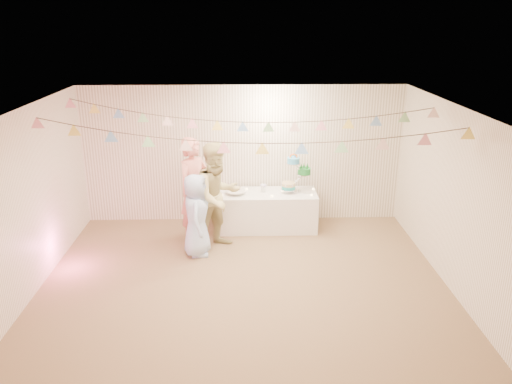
{
  "coord_description": "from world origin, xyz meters",
  "views": [
    {
      "loc": [
        -0.0,
        -6.6,
        3.76
      ],
      "look_at": [
        0.2,
        0.8,
        1.15
      ],
      "focal_mm": 35.0,
      "sensor_mm": 36.0,
      "label": 1
    }
  ],
  "objects_px": {
    "person_adult_a": "(195,191)",
    "cake_stand": "(296,171)",
    "table": "(266,210)",
    "person_child": "(196,215)",
    "person_adult_b": "(218,197)"
  },
  "relations": [
    {
      "from": "person_adult_a",
      "to": "cake_stand",
      "type": "bearing_deg",
      "value": -33.77
    },
    {
      "from": "cake_stand",
      "to": "person_adult_b",
      "type": "bearing_deg",
      "value": -148.72
    },
    {
      "from": "table",
      "to": "person_child",
      "type": "distance_m",
      "value": 1.62
    },
    {
      "from": "table",
      "to": "person_adult_b",
      "type": "relative_size",
      "value": 1.01
    },
    {
      "from": "person_adult_a",
      "to": "person_child",
      "type": "xyz_separation_m",
      "value": [
        0.07,
        -0.55,
        -0.23
      ]
    },
    {
      "from": "cake_stand",
      "to": "person_adult_b",
      "type": "height_order",
      "value": "person_adult_b"
    },
    {
      "from": "cake_stand",
      "to": "person_adult_b",
      "type": "relative_size",
      "value": 0.37
    },
    {
      "from": "table",
      "to": "person_adult_b",
      "type": "xyz_separation_m",
      "value": [
        -0.84,
        -0.8,
        0.57
      ]
    },
    {
      "from": "table",
      "to": "person_child",
      "type": "height_order",
      "value": "person_child"
    },
    {
      "from": "person_adult_a",
      "to": "person_child",
      "type": "height_order",
      "value": "person_adult_a"
    },
    {
      "from": "table",
      "to": "person_adult_a",
      "type": "bearing_deg",
      "value": -158.05
    },
    {
      "from": "person_adult_a",
      "to": "person_child",
      "type": "bearing_deg",
      "value": -133.96
    },
    {
      "from": "table",
      "to": "person_child",
      "type": "bearing_deg",
      "value": -138.41
    },
    {
      "from": "person_child",
      "to": "person_adult_a",
      "type": "bearing_deg",
      "value": 5.46
    },
    {
      "from": "person_adult_a",
      "to": "person_adult_b",
      "type": "xyz_separation_m",
      "value": [
        0.41,
        -0.29,
        -0.01
      ]
    }
  ]
}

